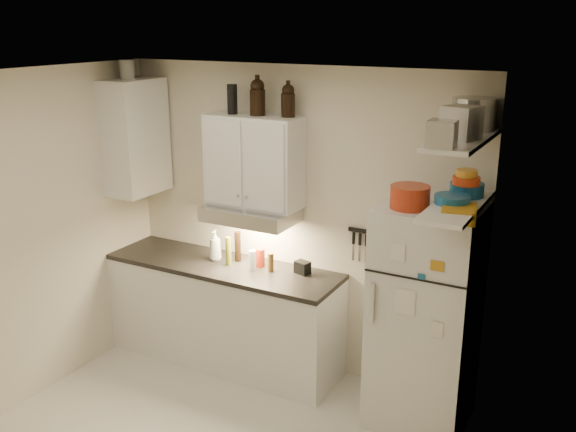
% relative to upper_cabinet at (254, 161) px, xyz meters
% --- Properties ---
extents(ceiling, '(3.20, 3.00, 0.02)m').
position_rel_upper_cabinet_xyz_m(ceiling, '(0.30, -1.33, 0.78)').
color(ceiling, white).
rests_on(ceiling, ground).
extents(back_wall, '(3.20, 0.02, 2.60)m').
position_rel_upper_cabinet_xyz_m(back_wall, '(0.30, 0.18, -0.53)').
color(back_wall, beige).
rests_on(back_wall, ground).
extents(left_wall, '(0.02, 3.00, 2.60)m').
position_rel_upper_cabinet_xyz_m(left_wall, '(-1.31, -1.33, -0.53)').
color(left_wall, beige).
rests_on(left_wall, ground).
extents(right_wall, '(0.02, 3.00, 2.60)m').
position_rel_upper_cabinet_xyz_m(right_wall, '(1.91, -1.33, -0.53)').
color(right_wall, beige).
rests_on(right_wall, ground).
extents(base_cabinet, '(2.10, 0.60, 0.88)m').
position_rel_upper_cabinet_xyz_m(base_cabinet, '(-0.25, -0.14, -1.39)').
color(base_cabinet, white).
rests_on(base_cabinet, floor).
extents(countertop, '(2.10, 0.62, 0.04)m').
position_rel_upper_cabinet_xyz_m(countertop, '(-0.25, -0.14, -0.93)').
color(countertop, black).
rests_on(countertop, base_cabinet).
extents(upper_cabinet, '(0.80, 0.33, 0.75)m').
position_rel_upper_cabinet_xyz_m(upper_cabinet, '(0.00, 0.00, 0.00)').
color(upper_cabinet, white).
rests_on(upper_cabinet, back_wall).
extents(side_cabinet, '(0.33, 0.55, 1.00)m').
position_rel_upper_cabinet_xyz_m(side_cabinet, '(-1.14, -0.14, 0.12)').
color(side_cabinet, white).
rests_on(side_cabinet, left_wall).
extents(range_hood, '(0.76, 0.46, 0.12)m').
position_rel_upper_cabinet_xyz_m(range_hood, '(0.00, -0.06, -0.44)').
color(range_hood, silver).
rests_on(range_hood, back_wall).
extents(fridge, '(0.70, 0.68, 1.70)m').
position_rel_upper_cabinet_xyz_m(fridge, '(1.55, -0.18, -0.98)').
color(fridge, silver).
rests_on(fridge, floor).
extents(shelf_hi, '(0.30, 0.95, 0.03)m').
position_rel_upper_cabinet_xyz_m(shelf_hi, '(1.75, -0.31, 0.38)').
color(shelf_hi, white).
rests_on(shelf_hi, right_wall).
extents(shelf_lo, '(0.30, 0.95, 0.03)m').
position_rel_upper_cabinet_xyz_m(shelf_lo, '(1.75, -0.31, -0.07)').
color(shelf_lo, white).
rests_on(shelf_lo, right_wall).
extents(knife_strip, '(0.42, 0.02, 0.03)m').
position_rel_upper_cabinet_xyz_m(knife_strip, '(1.00, 0.15, -0.51)').
color(knife_strip, black).
rests_on(knife_strip, back_wall).
extents(dutch_oven, '(0.32, 0.32, 0.16)m').
position_rel_upper_cabinet_xyz_m(dutch_oven, '(1.42, -0.31, -0.05)').
color(dutch_oven, '#A82D13').
rests_on(dutch_oven, fridge).
extents(book_stack, '(0.26, 0.30, 0.09)m').
position_rel_upper_cabinet_xyz_m(book_stack, '(1.79, -0.42, -0.08)').
color(book_stack, '#B77C16').
rests_on(book_stack, fridge).
extents(spice_jar, '(0.06, 0.06, 0.09)m').
position_rel_upper_cabinet_xyz_m(spice_jar, '(1.66, -0.26, -0.08)').
color(spice_jar, silver).
rests_on(spice_jar, fridge).
extents(stock_pot, '(0.33, 0.33, 0.22)m').
position_rel_upper_cabinet_xyz_m(stock_pot, '(1.73, 0.03, 0.50)').
color(stock_pot, silver).
rests_on(stock_pot, shelf_hi).
extents(tin_a, '(0.26, 0.24, 0.21)m').
position_rel_upper_cabinet_xyz_m(tin_a, '(1.75, -0.38, 0.49)').
color(tin_a, '#AAAAAD').
rests_on(tin_a, shelf_hi).
extents(tin_b, '(0.17, 0.17, 0.16)m').
position_rel_upper_cabinet_xyz_m(tin_b, '(1.72, -0.71, 0.47)').
color(tin_b, '#AAAAAD').
rests_on(tin_b, shelf_hi).
extents(bowl_teal, '(0.23, 0.23, 0.09)m').
position_rel_upper_cabinet_xyz_m(bowl_teal, '(1.75, -0.08, -0.00)').
color(bowl_teal, '#16537D').
rests_on(bowl_teal, shelf_lo).
extents(bowl_orange, '(0.18, 0.18, 0.06)m').
position_rel_upper_cabinet_xyz_m(bowl_orange, '(1.75, -0.13, 0.07)').
color(bowl_orange, red).
rests_on(bowl_orange, bowl_teal).
extents(bowl_yellow, '(0.14, 0.14, 0.05)m').
position_rel_upper_cabinet_xyz_m(bowl_yellow, '(1.75, -0.13, 0.12)').
color(bowl_yellow, orange).
rests_on(bowl_yellow, bowl_orange).
extents(plates, '(0.25, 0.25, 0.06)m').
position_rel_upper_cabinet_xyz_m(plates, '(1.72, -0.33, -0.02)').
color(plates, '#16537D').
rests_on(plates, shelf_lo).
extents(growler_a, '(0.17, 0.17, 0.30)m').
position_rel_upper_cabinet_xyz_m(growler_a, '(0.04, 0.00, 0.52)').
color(growler_a, black).
rests_on(growler_a, upper_cabinet).
extents(growler_b, '(0.14, 0.14, 0.26)m').
position_rel_upper_cabinet_xyz_m(growler_b, '(0.29, 0.05, 0.51)').
color(growler_b, black).
rests_on(growler_b, upper_cabinet).
extents(thermos_a, '(0.07, 0.07, 0.19)m').
position_rel_upper_cabinet_xyz_m(thermos_a, '(-0.18, -0.04, 0.47)').
color(thermos_a, black).
rests_on(thermos_a, upper_cabinet).
extents(thermos_b, '(0.10, 0.10, 0.24)m').
position_rel_upper_cabinet_xyz_m(thermos_b, '(-0.19, -0.02, 0.49)').
color(thermos_b, black).
rests_on(thermos_b, upper_cabinet).
extents(side_jar, '(0.16, 0.16, 0.16)m').
position_rel_upper_cabinet_xyz_m(side_jar, '(-1.16, -0.15, 0.71)').
color(side_jar, silver).
rests_on(side_jar, side_cabinet).
extents(soap_bottle, '(0.13, 0.13, 0.30)m').
position_rel_upper_cabinet_xyz_m(soap_bottle, '(-0.36, -0.08, -0.75)').
color(soap_bottle, white).
rests_on(soap_bottle, countertop).
extents(pepper_mill, '(0.06, 0.06, 0.16)m').
position_rel_upper_cabinet_xyz_m(pepper_mill, '(0.20, -0.08, -0.82)').
color(pepper_mill, brown).
rests_on(pepper_mill, countertop).
extents(oil_bottle, '(0.06, 0.06, 0.25)m').
position_rel_upper_cabinet_xyz_m(oil_bottle, '(-0.19, -0.13, -0.78)').
color(oil_bottle, '#586018').
rests_on(oil_bottle, countertop).
extents(vinegar_bottle, '(0.06, 0.06, 0.27)m').
position_rel_upper_cabinet_xyz_m(vinegar_bottle, '(-0.18, -0.01, -0.77)').
color(vinegar_bottle, black).
rests_on(vinegar_bottle, countertop).
extents(clear_bottle, '(0.07, 0.07, 0.17)m').
position_rel_upper_cabinet_xyz_m(clear_bottle, '(0.05, -0.13, -0.82)').
color(clear_bottle, silver).
rests_on(clear_bottle, countertop).
extents(red_jar, '(0.10, 0.10, 0.16)m').
position_rel_upper_cabinet_xyz_m(red_jar, '(0.06, -0.03, -0.83)').
color(red_jar, '#A82D13').
rests_on(red_jar, countertop).
extents(caddy, '(0.14, 0.12, 0.10)m').
position_rel_upper_cabinet_xyz_m(caddy, '(0.45, 0.00, -0.85)').
color(caddy, black).
rests_on(caddy, countertop).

